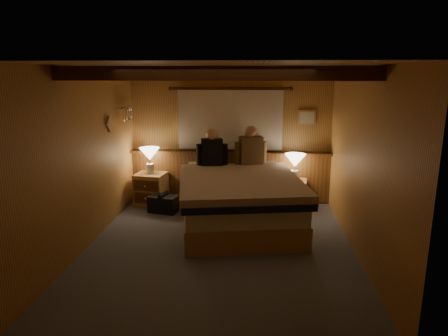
# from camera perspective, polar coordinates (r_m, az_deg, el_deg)

# --- Properties ---
(floor) EXTENTS (4.20, 4.20, 0.00)m
(floor) POSITION_cam_1_polar(r_m,az_deg,el_deg) (5.56, -0.62, -11.16)
(floor) COLOR #515760
(floor) RESTS_ON ground
(ceiling) EXTENTS (4.20, 4.20, 0.00)m
(ceiling) POSITION_cam_1_polar(r_m,az_deg,el_deg) (5.05, -0.69, 14.42)
(ceiling) COLOR #E0A254
(ceiling) RESTS_ON wall_back
(wall_back) EXTENTS (3.60, 0.00, 3.60)m
(wall_back) POSITION_cam_1_polar(r_m,az_deg,el_deg) (7.23, 0.90, 4.59)
(wall_back) COLOR #C18F45
(wall_back) RESTS_ON floor
(wall_left) EXTENTS (0.00, 4.20, 4.20)m
(wall_left) POSITION_cam_1_polar(r_m,az_deg,el_deg) (5.63, -19.21, 1.28)
(wall_left) COLOR #C18F45
(wall_left) RESTS_ON floor
(wall_right) EXTENTS (0.00, 4.20, 4.20)m
(wall_right) POSITION_cam_1_polar(r_m,az_deg,el_deg) (5.32, 19.03, 0.62)
(wall_right) COLOR #C18F45
(wall_right) RESTS_ON floor
(wall_front) EXTENTS (3.60, 0.00, 3.60)m
(wall_front) POSITION_cam_1_polar(r_m,az_deg,el_deg) (3.17, -4.20, -7.15)
(wall_front) COLOR #C18F45
(wall_front) RESTS_ON floor
(wainscot) EXTENTS (3.60, 0.23, 0.94)m
(wainscot) POSITION_cam_1_polar(r_m,az_deg,el_deg) (7.31, 0.84, -1.03)
(wainscot) COLOR brown
(wainscot) RESTS_ON wall_back
(curtain_window) EXTENTS (2.18, 0.09, 1.11)m
(curtain_window) POSITION_cam_1_polar(r_m,az_deg,el_deg) (7.12, 0.87, 7.05)
(curtain_window) COLOR #4F2F13
(curtain_window) RESTS_ON wall_back
(ceiling_beams) EXTENTS (3.60, 1.65, 0.16)m
(ceiling_beams) POSITION_cam_1_polar(r_m,az_deg,el_deg) (5.20, -0.53, 13.40)
(ceiling_beams) COLOR #4F2F13
(ceiling_beams) RESTS_ON ceiling
(coat_rail) EXTENTS (0.05, 0.55, 0.24)m
(coat_rail) POSITION_cam_1_polar(r_m,az_deg,el_deg) (6.99, -13.73, 7.76)
(coat_rail) COLOR silver
(coat_rail) RESTS_ON wall_left
(framed_print) EXTENTS (0.30, 0.04, 0.25)m
(framed_print) POSITION_cam_1_polar(r_m,az_deg,el_deg) (7.20, 11.76, 7.08)
(framed_print) COLOR tan
(framed_print) RESTS_ON wall_back
(bed) EXTENTS (2.10, 2.55, 0.78)m
(bed) POSITION_cam_1_polar(r_m,az_deg,el_deg) (6.18, 2.11, -4.54)
(bed) COLOR #B6854D
(bed) RESTS_ON floor
(nightstand_left) EXTENTS (0.57, 0.53, 0.56)m
(nightstand_left) POSITION_cam_1_polar(r_m,az_deg,el_deg) (7.32, -10.38, -2.91)
(nightstand_left) COLOR #B6854D
(nightstand_left) RESTS_ON floor
(nightstand_right) EXTENTS (0.49, 0.45, 0.49)m
(nightstand_right) POSITION_cam_1_polar(r_m,az_deg,el_deg) (7.15, 9.85, -3.60)
(nightstand_right) COLOR #B6854D
(nightstand_right) RESTS_ON floor
(lamp_left) EXTENTS (0.36, 0.36, 0.47)m
(lamp_left) POSITION_cam_1_polar(r_m,az_deg,el_deg) (7.19, -10.58, 1.78)
(lamp_left) COLOR silver
(lamp_left) RESTS_ON nightstand_left
(lamp_right) EXTENTS (0.36, 0.36, 0.47)m
(lamp_right) POSITION_cam_1_polar(r_m,az_deg,el_deg) (6.99, 10.11, 0.85)
(lamp_right) COLOR silver
(lamp_right) RESTS_ON nightstand_right
(person_left) EXTENTS (0.53, 0.26, 0.65)m
(person_left) POSITION_cam_1_polar(r_m,az_deg,el_deg) (6.78, -1.73, 2.53)
(person_left) COLOR black
(person_left) RESTS_ON bed
(person_right) EXTENTS (0.55, 0.32, 0.69)m
(person_right) POSITION_cam_1_polar(r_m,az_deg,el_deg) (6.89, 3.84, 2.81)
(person_right) COLOR #503A20
(person_right) RESTS_ON bed
(duffel_bag) EXTENTS (0.53, 0.39, 0.34)m
(duffel_bag) POSITION_cam_1_polar(r_m,az_deg,el_deg) (6.89, -8.63, -5.03)
(duffel_bag) COLOR black
(duffel_bag) RESTS_ON floor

